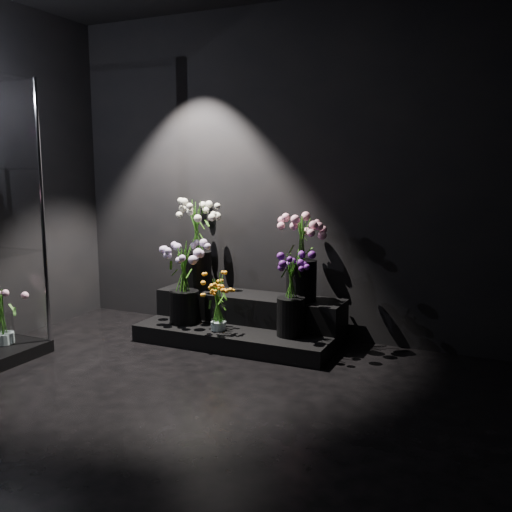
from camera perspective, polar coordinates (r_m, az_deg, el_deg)
The scene contains 9 objects.
floor at distance 3.50m, azimuth -11.00°, elevation -15.89°, with size 4.00×4.00×0.00m, color black.
wall_back at distance 4.94m, azimuth 2.28°, elevation 8.26°, with size 4.00×4.00×0.00m, color black.
display_riser at distance 4.88m, azimuth -1.20°, elevation -6.56°, with size 1.66×0.74×0.37m.
bouquet_orange_bells at distance 4.64m, azimuth -3.80°, elevation -4.60°, with size 0.31×0.31×0.46m.
bouquet_lilac at distance 4.86m, azimuth -7.24°, elevation -2.10°, with size 0.45×0.45×0.69m.
bouquet_purple at distance 4.46m, azimuth 3.52°, elevation -3.28°, with size 0.42×0.42×0.66m.
bouquet_cream_roses at distance 5.09m, azimuth -5.99°, elevation 1.69°, with size 0.46×0.46×0.78m.
bouquet_pink_roses at distance 4.64m, azimuth 4.59°, elevation 0.36°, with size 0.41×0.41×0.68m.
bouquet_case_base_pink at distance 4.83m, azimuth -24.03°, elevation -5.38°, with size 0.39×0.39×0.44m.
Camera 1 is at (1.89, -2.56, 1.47)m, focal length 40.00 mm.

